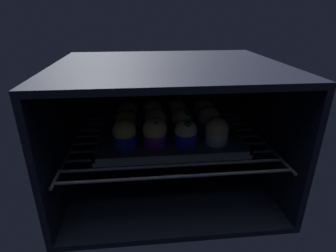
# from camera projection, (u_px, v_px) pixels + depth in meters

# --- Properties ---
(oven_cavity) EXTENTS (0.59, 0.47, 0.37)m
(oven_cavity) POSITION_uv_depth(u_px,v_px,m) (167.00, 123.00, 0.81)
(oven_cavity) COLOR black
(oven_cavity) RESTS_ON ground
(oven_rack) EXTENTS (0.55, 0.42, 0.01)m
(oven_rack) POSITION_uv_depth(u_px,v_px,m) (169.00, 140.00, 0.78)
(oven_rack) COLOR #444756
(oven_rack) RESTS_ON oven_cavity
(baking_tray) EXTENTS (0.39, 0.31, 0.02)m
(baking_tray) POSITION_uv_depth(u_px,v_px,m) (168.00, 134.00, 0.79)
(baking_tray) COLOR #4C4C51
(baking_tray) RESTS_ON oven_rack
(muffin_row0_col0) EXTENTS (0.06, 0.06, 0.08)m
(muffin_row0_col0) POSITION_uv_depth(u_px,v_px,m) (124.00, 134.00, 0.69)
(muffin_row0_col0) COLOR #1928B7
(muffin_row0_col0) RESTS_ON baking_tray
(muffin_row0_col1) EXTENTS (0.06, 0.06, 0.08)m
(muffin_row0_col1) POSITION_uv_depth(u_px,v_px,m) (155.00, 133.00, 0.70)
(muffin_row0_col1) COLOR #7A238C
(muffin_row0_col1) RESTS_ON baking_tray
(muffin_row0_col2) EXTENTS (0.06, 0.06, 0.07)m
(muffin_row0_col2) POSITION_uv_depth(u_px,v_px,m) (186.00, 133.00, 0.70)
(muffin_row0_col2) COLOR #1928B7
(muffin_row0_col2) RESTS_ON baking_tray
(muffin_row0_col3) EXTENTS (0.06, 0.06, 0.08)m
(muffin_row0_col3) POSITION_uv_depth(u_px,v_px,m) (217.00, 131.00, 0.72)
(muffin_row0_col3) COLOR silver
(muffin_row0_col3) RESTS_ON baking_tray
(muffin_row1_col0) EXTENTS (0.06, 0.06, 0.07)m
(muffin_row1_col0) POSITION_uv_depth(u_px,v_px,m) (126.00, 123.00, 0.76)
(muffin_row1_col0) COLOR #0C8C84
(muffin_row1_col0) RESTS_ON baking_tray
(muffin_row1_col1) EXTENTS (0.06, 0.06, 0.08)m
(muffin_row1_col1) POSITION_uv_depth(u_px,v_px,m) (155.00, 122.00, 0.77)
(muffin_row1_col1) COLOR #1928B7
(muffin_row1_col1) RESTS_ON baking_tray
(muffin_row1_col2) EXTENTS (0.06, 0.06, 0.07)m
(muffin_row1_col2) POSITION_uv_depth(u_px,v_px,m) (182.00, 121.00, 0.78)
(muffin_row1_col2) COLOR #1928B7
(muffin_row1_col2) RESTS_ON baking_tray
(muffin_row1_col3) EXTENTS (0.06, 0.06, 0.08)m
(muffin_row1_col3) POSITION_uv_depth(u_px,v_px,m) (209.00, 119.00, 0.79)
(muffin_row1_col3) COLOR #7A238C
(muffin_row1_col3) RESTS_ON baking_tray
(muffin_row2_col0) EXTENTS (0.06, 0.06, 0.07)m
(muffin_row2_col0) POSITION_uv_depth(u_px,v_px,m) (128.00, 114.00, 0.84)
(muffin_row2_col0) COLOR #1928B7
(muffin_row2_col0) RESTS_ON baking_tray
(muffin_row2_col1) EXTENTS (0.06, 0.06, 0.07)m
(muffin_row2_col1) POSITION_uv_depth(u_px,v_px,m) (153.00, 112.00, 0.85)
(muffin_row2_col1) COLOR #1928B7
(muffin_row2_col1) RESTS_ON baking_tray
(muffin_row2_col2) EXTENTS (0.06, 0.06, 0.08)m
(muffin_row2_col2) POSITION_uv_depth(u_px,v_px,m) (178.00, 112.00, 0.85)
(muffin_row2_col2) COLOR #1928B7
(muffin_row2_col2) RESTS_ON baking_tray
(muffin_row2_col3) EXTENTS (0.06, 0.06, 0.07)m
(muffin_row2_col3) POSITION_uv_depth(u_px,v_px,m) (203.00, 111.00, 0.86)
(muffin_row2_col3) COLOR red
(muffin_row2_col3) RESTS_ON baking_tray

